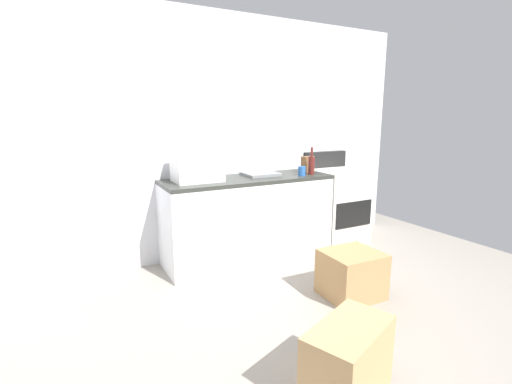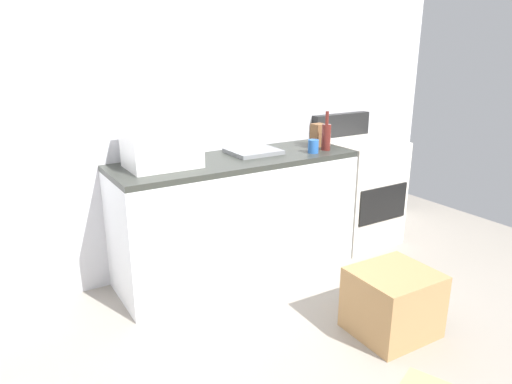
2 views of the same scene
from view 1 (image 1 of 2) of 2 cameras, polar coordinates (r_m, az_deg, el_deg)
The scene contains 12 objects.
ground_plane at distance 3.03m, azimuth 4.19°, elevation -18.66°, with size 6.00×6.00×0.00m, color gray.
wall_back at distance 4.02m, azimuth -7.44°, elevation 8.27°, with size 5.00×0.10×2.60m, color silver.
kitchen_counter at distance 3.96m, azimuth -1.25°, elevation -4.17°, with size 1.80×0.60×0.90m.
refrigerator at distance 3.45m, azimuth -32.95°, elevation -2.02°, with size 0.68×0.66×1.65m, color silver.
stove_oven at distance 4.62m, azimuth 12.37°, elevation -1.95°, with size 0.60×0.61×1.10m.
microwave at distance 3.67m, azimuth -9.13°, elevation 3.75°, with size 0.46×0.34×0.27m, color white.
sink_basin at distance 4.01m, azimuth 0.68°, elevation 2.82°, with size 0.36×0.32×0.03m, color slate.
wine_bottle at distance 4.12m, azimuth 8.60°, elevation 4.25°, with size 0.07×0.07×0.30m.
coffee_mug at distance 4.02m, azimuth 7.13°, elevation 3.25°, with size 0.08×0.08×0.10m, color #2659A5.
knife_block at distance 4.26m, azimuth 7.90°, elevation 4.25°, with size 0.10×0.10×0.18m, color brown.
cardboard_box_large at distance 3.34m, azimuth 14.59°, elevation -12.23°, with size 0.47×0.43×0.40m, color #A37A4C.
cardboard_box_medium at distance 2.26m, azimuth 14.09°, elevation -24.27°, with size 0.55×0.30×0.43m, color tan.
Camera 1 is at (-1.41, -2.21, 1.53)m, focal length 25.76 mm.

